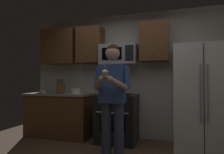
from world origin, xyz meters
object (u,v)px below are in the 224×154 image
person (112,94)px  oven_range (117,118)px  bowl_small_colored (43,91)px  knife_block (60,88)px  cupcake (105,74)px  refrigerator (201,98)px  bowl_large_white (76,91)px  microwave (119,55)px

person → oven_range: bearing=101.0°
bowl_small_colored → person: person is taller
knife_block → cupcake: bearing=-39.2°
refrigerator → bowl_large_white: bearing=178.0°
bowl_large_white → person: person is taller
refrigerator → person: (-1.33, -0.82, 0.10)m
refrigerator → bowl_large_white: size_ratio=7.84×
knife_block → person: (1.43, -0.83, -0.04)m
microwave → knife_block: microwave is taller
oven_range → bowl_small_colored: (-1.72, -0.02, 0.49)m
oven_range → microwave: (0.00, 0.12, 1.26)m
refrigerator → bowl_large_white: refrigerator is taller
oven_range → knife_block: bearing=-178.7°
bowl_large_white → person: bearing=-39.5°
bowl_large_white → cupcake: bearing=-48.3°
knife_block → bowl_large_white: (0.32, 0.08, -0.06)m
microwave → bowl_small_colored: (-1.72, -0.14, -0.77)m
bowl_small_colored → refrigerator: bearing=-0.4°
microwave → bowl_small_colored: size_ratio=5.43×
microwave → bowl_large_white: size_ratio=3.22×
refrigerator → person: size_ratio=1.02×
person → knife_block: bearing=149.7°
bowl_large_white → bowl_small_colored: bowl_large_white is taller
microwave → cupcake: (0.17, -1.31, -0.43)m
microwave → refrigerator: microwave is taller
cupcake → person: bearing=90.0°
microwave → bowl_small_colored: 1.89m
refrigerator → knife_block: refrigerator is taller
microwave → refrigerator: 1.72m
oven_range → person: person is taller
cupcake → refrigerator: bearing=40.8°
oven_range → refrigerator: bearing=-1.5°
microwave → knife_block: bearing=-173.3°
knife_block → cupcake: size_ratio=1.84×
microwave → cupcake: microwave is taller
oven_range → bowl_small_colored: 1.79m
knife_block → bowl_small_colored: size_ratio=2.35×
refrigerator → bowl_small_colored: (-3.22, 0.02, 0.05)m
person → microwave: bearing=99.7°
microwave → bowl_large_white: 1.20m
microwave → person: (0.17, -0.98, -0.72)m
microwave → cupcake: size_ratio=4.26×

